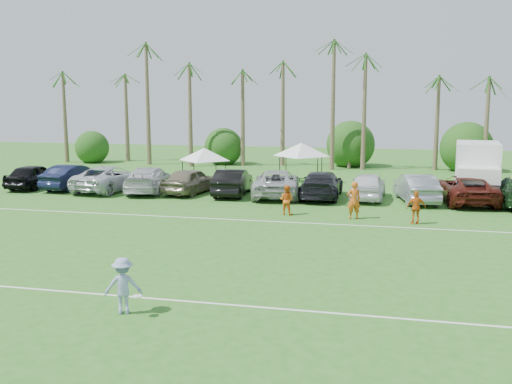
# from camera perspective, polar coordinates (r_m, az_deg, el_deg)

# --- Properties ---
(ground) EXTENTS (120.00, 120.00, 0.00)m
(ground) POSITION_cam_1_polar(r_m,az_deg,el_deg) (17.62, -19.62, -11.64)
(ground) COLOR #2E681F
(ground) RESTS_ON ground
(field_lines) EXTENTS (80.00, 12.10, 0.01)m
(field_lines) POSITION_cam_1_polar(r_m,az_deg,el_deg) (24.40, -9.56, -5.42)
(field_lines) COLOR white
(field_lines) RESTS_ON ground
(palm_tree_0) EXTENTS (2.40, 2.40, 8.90)m
(palm_tree_0) POSITION_cam_1_polar(r_m,az_deg,el_deg) (60.43, -18.52, 10.03)
(palm_tree_0) COLOR brown
(palm_tree_0) RESTS_ON ground
(palm_tree_1) EXTENTS (2.40, 2.40, 9.90)m
(palm_tree_1) POSITION_cam_1_polar(r_m,az_deg,el_deg) (58.05, -14.25, 11.13)
(palm_tree_1) COLOR brown
(palm_tree_1) RESTS_ON ground
(palm_tree_2) EXTENTS (2.40, 2.40, 10.90)m
(palm_tree_2) POSITION_cam_1_polar(r_m,az_deg,el_deg) (56.02, -9.61, 12.24)
(palm_tree_2) COLOR brown
(palm_tree_2) RESTS_ON ground
(palm_tree_3) EXTENTS (2.40, 2.40, 11.90)m
(palm_tree_3) POSITION_cam_1_polar(r_m,az_deg,el_deg) (54.70, -5.65, 13.29)
(palm_tree_3) COLOR brown
(palm_tree_3) RESTS_ON ground
(palm_tree_4) EXTENTS (2.40, 2.40, 8.90)m
(palm_tree_4) POSITION_cam_1_polar(r_m,az_deg,el_deg) (53.46, -1.46, 10.66)
(palm_tree_4) COLOR brown
(palm_tree_4) RESTS_ON ground
(palm_tree_5) EXTENTS (2.40, 2.40, 9.90)m
(palm_tree_5) POSITION_cam_1_polar(r_m,az_deg,el_deg) (52.66, 2.85, 11.62)
(palm_tree_5) COLOR brown
(palm_tree_5) RESTS_ON ground
(palm_tree_6) EXTENTS (2.40, 2.40, 10.90)m
(palm_tree_6) POSITION_cam_1_polar(r_m,az_deg,el_deg) (52.16, 7.29, 12.53)
(palm_tree_6) COLOR brown
(palm_tree_6) RESTS_ON ground
(palm_tree_7) EXTENTS (2.40, 2.40, 11.90)m
(palm_tree_7) POSITION_cam_1_polar(r_m,az_deg,el_deg) (51.98, 11.83, 13.37)
(palm_tree_7) COLOR brown
(palm_tree_7) RESTS_ON ground
(palm_tree_8) EXTENTS (2.40, 2.40, 8.90)m
(palm_tree_8) POSITION_cam_1_polar(r_m,az_deg,el_deg) (51.99, 17.34, 10.30)
(palm_tree_8) COLOR brown
(palm_tree_8) RESTS_ON ground
(palm_tree_9) EXTENTS (2.40, 2.40, 9.90)m
(palm_tree_9) POSITION_cam_1_polar(r_m,az_deg,el_deg) (52.64, 22.91, 10.93)
(palm_tree_9) COLOR brown
(palm_tree_9) RESTS_ON ground
(bush_tree_0) EXTENTS (4.00, 4.00, 4.00)m
(bush_tree_0) POSITION_cam_1_polar(r_m,az_deg,el_deg) (59.97, -15.28, 4.75)
(bush_tree_0) COLOR brown
(bush_tree_0) RESTS_ON ground
(bush_tree_1) EXTENTS (4.00, 4.00, 4.00)m
(bush_tree_1) POSITION_cam_1_polar(r_m,az_deg,el_deg) (55.10, -3.21, 4.69)
(bush_tree_1) COLOR brown
(bush_tree_1) RESTS_ON ground
(bush_tree_2) EXTENTS (4.00, 4.00, 4.00)m
(bush_tree_2) POSITION_cam_1_polar(r_m,az_deg,el_deg) (53.09, 9.39, 4.41)
(bush_tree_2) COLOR brown
(bush_tree_2) RESTS_ON ground
(bush_tree_3) EXTENTS (4.00, 4.00, 4.00)m
(bush_tree_3) POSITION_cam_1_polar(r_m,az_deg,el_deg) (53.45, 20.18, 4.00)
(bush_tree_3) COLOR brown
(bush_tree_3) RESTS_ON ground
(sideline_player_a) EXTENTS (0.83, 0.67, 1.96)m
(sideline_player_a) POSITION_cam_1_polar(r_m,az_deg,el_deg) (29.89, 9.75, -0.82)
(sideline_player_a) COLOR #D35917
(sideline_player_a) RESTS_ON ground
(sideline_player_b) EXTENTS (0.90, 0.77, 1.61)m
(sideline_player_b) POSITION_cam_1_polar(r_m,az_deg,el_deg) (30.60, 3.06, -0.80)
(sideline_player_b) COLOR orange
(sideline_player_b) RESTS_ON ground
(sideline_player_c) EXTENTS (1.05, 0.63, 1.67)m
(sideline_player_c) POSITION_cam_1_polar(r_m,az_deg,el_deg) (29.35, 15.72, -1.51)
(sideline_player_c) COLOR #D46217
(sideline_player_c) RESTS_ON ground
(box_truck) EXTENTS (3.23, 6.86, 3.41)m
(box_truck) POSITION_cam_1_polar(r_m,az_deg,el_deg) (38.54, 21.24, 2.19)
(box_truck) COLOR silver
(box_truck) RESTS_ON ground
(canopy_tent_left) EXTENTS (3.86, 3.86, 3.13)m
(canopy_tent_left) POSITION_cam_1_polar(r_m,az_deg,el_deg) (41.37, -5.19, 4.40)
(canopy_tent_left) COLOR black
(canopy_tent_left) RESTS_ON ground
(canopy_tent_right) EXTENTS (4.27, 4.27, 3.46)m
(canopy_tent_right) POSITION_cam_1_polar(r_m,az_deg,el_deg) (42.51, 4.57, 4.92)
(canopy_tent_right) COLOR black
(canopy_tent_right) RESTS_ON ground
(frisbee_player) EXTENTS (1.27, 0.94, 1.66)m
(frisbee_player) POSITION_cam_1_polar(r_m,az_deg,el_deg) (17.03, -13.14, -9.11)
(frisbee_player) COLOR #8E9CC9
(frisbee_player) RESTS_ON ground
(parked_car_0) EXTENTS (2.08, 5.01, 1.70)m
(parked_car_0) POSITION_cam_1_polar(r_m,az_deg,el_deg) (42.80, -21.31, 1.50)
(parked_car_0) COLOR black
(parked_car_0) RESTS_ON ground
(parked_car_1) EXTENTS (2.40, 5.33, 1.70)m
(parked_car_1) POSITION_cam_1_polar(r_m,az_deg,el_deg) (41.49, -17.82, 1.47)
(parked_car_1) COLOR black
(parked_car_1) RESTS_ON ground
(parked_car_2) EXTENTS (3.36, 6.34, 1.70)m
(parked_car_2) POSITION_cam_1_polar(r_m,az_deg,el_deg) (39.90, -14.44, 1.33)
(parked_car_2) COLOR #B7BAC0
(parked_car_2) RESTS_ON ground
(parked_car_3) EXTENTS (3.18, 6.13, 1.70)m
(parked_car_3) POSITION_cam_1_polar(r_m,az_deg,el_deg) (38.75, -10.61, 1.23)
(parked_car_3) COLOR silver
(parked_car_3) RESTS_ON ground
(parked_car_4) EXTENTS (2.87, 5.26, 1.70)m
(parked_car_4) POSITION_cam_1_polar(r_m,az_deg,el_deg) (37.81, -6.54, 1.14)
(parked_car_4) COLOR #7B7159
(parked_car_4) RESTS_ON ground
(parked_car_5) EXTENTS (2.11, 5.26, 1.70)m
(parked_car_5) POSITION_cam_1_polar(r_m,az_deg,el_deg) (36.94, -2.35, 1.00)
(parked_car_5) COLOR black
(parked_car_5) RESTS_ON ground
(parked_car_6) EXTENTS (3.65, 6.45, 1.70)m
(parked_car_6) POSITION_cam_1_polar(r_m,az_deg,el_deg) (36.39, 2.05, 0.88)
(parked_car_6) COLOR #ABACAE
(parked_car_6) RESTS_ON ground
(parked_car_7) EXTENTS (2.40, 5.86, 1.70)m
(parked_car_7) POSITION_cam_1_polar(r_m,az_deg,el_deg) (36.05, 6.56, 0.74)
(parked_car_7) COLOR black
(parked_car_7) RESTS_ON ground
(parked_car_8) EXTENTS (2.26, 5.08, 1.70)m
(parked_car_8) POSITION_cam_1_polar(r_m,az_deg,el_deg) (35.96, 11.13, 0.61)
(parked_car_8) COLOR white
(parked_car_8) RESTS_ON ground
(parked_car_9) EXTENTS (2.74, 5.40, 1.70)m
(parked_car_9) POSITION_cam_1_polar(r_m,az_deg,el_deg) (35.76, 15.71, 0.39)
(parked_car_9) COLOR gray
(parked_car_9) RESTS_ON ground
(parked_car_10) EXTENTS (3.46, 6.38, 1.70)m
(parked_car_10) POSITION_cam_1_polar(r_m,az_deg,el_deg) (36.28, 20.22, 0.29)
(parked_car_10) COLOR #4F1710
(parked_car_10) RESTS_ON ground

